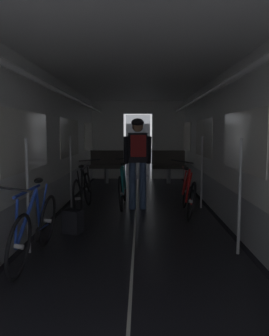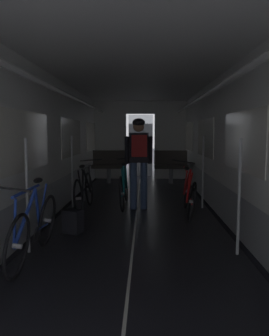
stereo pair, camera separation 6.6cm
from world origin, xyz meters
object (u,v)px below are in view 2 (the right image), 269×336
at_px(bicycle_teal_in_aisle, 124,187).
at_px(backpack_on_floor, 73,221).
at_px(bicycle_black, 84,191).
at_px(person_cyclist_aisle, 139,153).
at_px(bicycle_red, 189,194).
at_px(bicycle_blue, 34,227).
at_px(bench_seat_far_right, 171,164).
at_px(bench_seat_far_left, 109,163).

relative_size(bicycle_teal_in_aisle, backpack_on_floor, 4.97).
relative_size(bicycle_black, person_cyclist_aisle, 0.98).
relative_size(bicycle_red, person_cyclist_aisle, 0.98).
height_order(bicycle_blue, bicycle_red, bicycle_red).
distance_m(bicycle_teal_in_aisle, backpack_on_floor, 2.00).
relative_size(bench_seat_far_right, bicycle_teal_in_aisle, 0.58).
xyz_separation_m(bicycle_red, bicycle_black, (-1.92, 0.22, 0.00)).
distance_m(bench_seat_far_right, backpack_on_floor, 5.45).
bearing_deg(bicycle_blue, bench_seat_far_left, 88.01).
relative_size(bicycle_blue, backpack_on_floor, 4.98).
height_order(bicycle_black, person_cyclist_aisle, person_cyclist_aisle).
bearing_deg(backpack_on_floor, bicycle_black, 93.18).
bearing_deg(backpack_on_floor, bench_seat_far_left, 90.03).
distance_m(bench_seat_far_right, bicycle_red, 3.93).
bearing_deg(backpack_on_floor, person_cyclist_aisle, 60.03).
height_order(bicycle_red, bicycle_teal_in_aisle, bicycle_red).
height_order(bench_seat_far_left, backpack_on_floor, bench_seat_far_left).
height_order(bicycle_blue, bicycle_teal_in_aisle, bicycle_blue).
bearing_deg(bicycle_black, backpack_on_floor, -86.82).
bearing_deg(bench_seat_far_right, bicycle_black, -116.87).
height_order(person_cyclist_aisle, bicycle_teal_in_aisle, person_cyclist_aisle).
xyz_separation_m(person_cyclist_aisle, bicycle_teal_in_aisle, (-0.30, 0.26, -0.69)).
bearing_deg(bicycle_red, bicycle_blue, -131.88).
height_order(bicycle_red, backpack_on_floor, bicycle_red).
bearing_deg(bench_seat_far_left, bicycle_red, -64.78).
height_order(bench_seat_far_right, bicycle_blue, same).
bearing_deg(bicycle_red, bench_seat_far_left, 115.22).
bearing_deg(person_cyclist_aisle, bicycle_blue, -113.06).
bearing_deg(person_cyclist_aisle, bicycle_black, -169.39).
xyz_separation_m(bicycle_black, backpack_on_floor, (0.08, -1.43, -0.21)).
height_order(bench_seat_far_left, bicycle_red, bicycle_red).
relative_size(bicycle_blue, bicycle_teal_in_aisle, 1.00).
bearing_deg(bicycle_red, bicycle_black, 173.55).
height_order(bicycle_red, person_cyclist_aisle, person_cyclist_aisle).
bearing_deg(bicycle_red, backpack_on_floor, -146.70).
xyz_separation_m(bicycle_blue, bicycle_black, (0.14, 2.52, 0.00)).
bearing_deg(bench_seat_far_right, backpack_on_floor, -109.30).
bearing_deg(bench_seat_far_left, bicycle_blue, -91.99).
distance_m(bicycle_black, person_cyclist_aisle, 1.24).
distance_m(bench_seat_far_left, person_cyclist_aisle, 3.67).
bearing_deg(person_cyclist_aisle, bicycle_red, -24.08).
distance_m(bicycle_blue, bicycle_red, 3.09).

